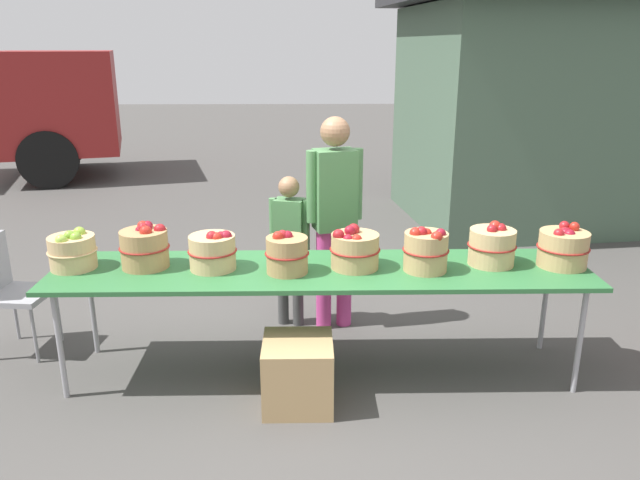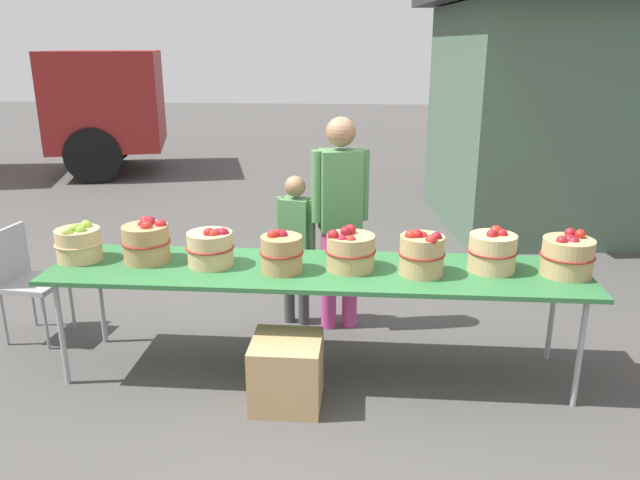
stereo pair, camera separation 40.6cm
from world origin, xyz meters
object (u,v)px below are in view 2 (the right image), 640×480
Objects in this scene: apple_basket_red_0 at (146,242)px; produce_crate at (287,372)px; child_customer at (296,239)px; folding_chair at (25,274)px; apple_basket_red_4 at (422,253)px; vendor_adult at (340,208)px; market_table at (316,273)px; apple_basket_green_0 at (79,243)px; apple_basket_red_1 at (211,247)px; apple_basket_red_3 at (350,250)px; apple_basket_red_2 at (281,252)px; apple_basket_red_6 at (568,255)px; apple_basket_red_5 at (493,251)px.

apple_basket_red_0 is 0.76× the size of produce_crate.
folding_chair is at bearing 25.10° from child_customer.
folding_chair is at bearing 160.02° from produce_crate.
vendor_adult is at bearing 125.98° from apple_basket_red_4.
child_customer is (-0.23, 0.76, -0.01)m from market_table.
child_customer is at bearing 37.22° from apple_basket_red_0.
apple_basket_green_0 is 0.26× the size of child_customer.
apple_basket_red_1 is 0.90m from child_customer.
apple_basket_red_2 is at bearing -170.06° from apple_basket_red_3.
apple_basket_red_0 reaches higher than apple_basket_red_6.
apple_basket_red_0 is (0.47, 0.02, 0.02)m from apple_basket_green_0.
apple_basket_red_6 reaches higher than apple_basket_red_3.
apple_basket_red_4 reaches higher than apple_basket_red_1.
apple_basket_red_0 is 0.20× the size of vendor_adult.
apple_basket_red_5 is 1.54m from child_customer.
apple_basket_red_6 reaches higher than apple_basket_red_2.
market_table is 0.79m from child_customer.
apple_basket_red_1 reaches higher than folding_chair.
produce_crate is at bearing -159.95° from apple_basket_red_5.
apple_basket_red_2 is 0.84m from child_customer.
market_table is at bearing -1.41° from apple_basket_green_0.
apple_basket_red_3 is 0.92m from apple_basket_red_5.
apple_basket_red_5 is (0.46, 0.11, -0.01)m from apple_basket_red_4.
folding_chair is at bearing 172.20° from apple_basket_red_3.
child_customer reaches higher than apple_basket_red_0.
folding_chair is (-1.52, 0.34, -0.36)m from apple_basket_red_1.
apple_basket_red_6 is (1.59, 0.02, 0.16)m from market_table.
apple_basket_red_0 is 1.02× the size of apple_basket_red_1.
apple_basket_red_6 is at bearing -0.34° from apple_basket_green_0.
vendor_adult is at bearing -74.85° from folding_chair.
apple_basket_green_0 is 0.37× the size of folding_chair.
apple_basket_red_1 is 1.37m from apple_basket_red_4.
vendor_adult is (0.34, 0.78, 0.10)m from apple_basket_red_2.
apple_basket_red_1 is at bearing 171.51° from apple_basket_red_2.
apple_basket_red_0 is 0.38× the size of folding_chair.
apple_basket_green_0 is 2.75m from apple_basket_red_5.
vendor_adult reaches higher than apple_basket_red_0.
apple_basket_red_2 is (0.93, -0.12, -0.01)m from apple_basket_red_0.
child_customer reaches higher than apple_basket_red_5.
vendor_adult is (-0.55, 0.76, 0.08)m from apple_basket_red_4.
apple_basket_red_5 is at bearing 132.55° from vendor_adult.
child_customer is 1.26m from produce_crate.
folding_chair is at bearing 164.74° from apple_basket_red_0.
child_customer reaches higher than market_table.
apple_basket_red_1 is 0.96× the size of apple_basket_red_3.
apple_basket_red_5 is at bearing 166.52° from child_customer.
market_table is 4.07× the size of folding_chair.
apple_basket_red_5 is (1.13, 0.06, 0.16)m from market_table.
apple_basket_red_5 reaches higher than market_table.
vendor_adult is 2.41m from folding_chair.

